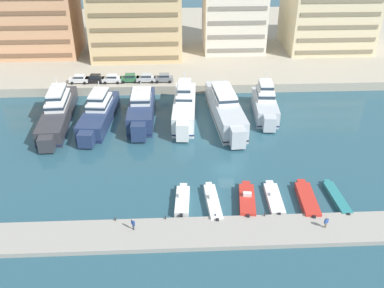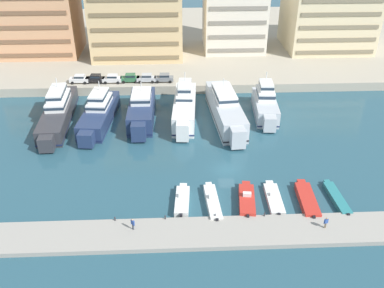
% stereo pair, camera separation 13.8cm
% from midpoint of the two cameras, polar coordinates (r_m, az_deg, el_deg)
% --- Properties ---
extents(ground_plane, '(400.00, 400.00, 0.00)m').
position_cam_midpoint_polar(ground_plane, '(67.30, 4.62, -3.50)').
color(ground_plane, '#285160').
extents(quay_promenade, '(180.00, 70.00, 1.90)m').
position_cam_midpoint_polar(quay_promenade, '(125.16, 1.13, 13.66)').
color(quay_promenade, '#ADA38E').
rests_on(quay_promenade, ground).
extents(pier_dock, '(120.00, 5.66, 0.64)m').
position_cam_midpoint_polar(pier_dock, '(55.87, 6.39, -11.59)').
color(pier_dock, '#9E998E').
rests_on(pier_dock, ground).
extents(yacht_charcoal_far_left, '(5.36, 23.04, 7.67)m').
position_cam_midpoint_polar(yacht_charcoal_far_left, '(84.15, -17.53, 4.17)').
color(yacht_charcoal_far_left, '#333338').
rests_on(yacht_charcoal_far_left, ground).
extents(yacht_navy_left, '(6.21, 19.27, 7.39)m').
position_cam_midpoint_polar(yacht_navy_left, '(81.77, -12.40, 4.07)').
color(yacht_navy_left, navy).
rests_on(yacht_navy_left, ground).
extents(yacht_navy_mid_left, '(4.71, 17.61, 6.83)m').
position_cam_midpoint_polar(yacht_navy_mid_left, '(81.36, -6.81, 4.52)').
color(yacht_navy_mid_left, navy).
rests_on(yacht_navy_mid_left, ground).
extents(yacht_white_center_left, '(5.14, 19.43, 8.36)m').
position_cam_midpoint_polar(yacht_white_center_left, '(81.51, -1.06, 5.06)').
color(yacht_white_center_left, white).
rests_on(yacht_white_center_left, ground).
extents(yacht_silver_center, '(6.18, 22.65, 7.24)m').
position_cam_midpoint_polar(yacht_silver_center, '(80.98, 4.43, 4.67)').
color(yacht_silver_center, silver).
rests_on(yacht_silver_center, ground).
extents(yacht_silver_center_right, '(4.91, 15.02, 8.17)m').
position_cam_midpoint_polar(yacht_silver_center_right, '(83.90, 9.67, 5.28)').
color(yacht_silver_center_right, silver).
rests_on(yacht_silver_center_right, ground).
extents(motorboat_white_far_left, '(2.33, 7.16, 1.53)m').
position_cam_midpoint_polar(motorboat_white_far_left, '(60.11, -1.34, -7.55)').
color(motorboat_white_far_left, white).
rests_on(motorboat_white_far_left, ground).
extents(motorboat_white_left, '(2.11, 8.44, 1.46)m').
position_cam_midpoint_polar(motorboat_white_left, '(59.93, 2.71, -7.74)').
color(motorboat_white_left, white).
rests_on(motorboat_white_left, ground).
extents(motorboat_red_mid_left, '(2.87, 7.84, 1.66)m').
position_cam_midpoint_polar(motorboat_red_mid_left, '(60.60, 7.28, -7.42)').
color(motorboat_red_mid_left, red).
rests_on(motorboat_red_mid_left, ground).
extents(motorboat_white_center_left, '(2.13, 7.83, 1.12)m').
position_cam_midpoint_polar(motorboat_white_center_left, '(61.77, 10.81, -7.14)').
color(motorboat_white_center_left, white).
rests_on(motorboat_white_center_left, ground).
extents(motorboat_red_center, '(2.52, 8.53, 1.03)m').
position_cam_midpoint_polar(motorboat_red_center, '(62.40, 15.03, -7.16)').
color(motorboat_red_center, red).
rests_on(motorboat_red_center, ground).
extents(motorboat_teal_center_right, '(1.89, 8.16, 0.84)m').
position_cam_midpoint_polar(motorboat_teal_center_right, '(64.10, 18.68, -6.84)').
color(motorboat_teal_center_right, teal).
rests_on(motorboat_teal_center_right, ground).
extents(car_white_far_left, '(4.16, 2.04, 1.80)m').
position_cam_midpoint_polar(car_white_far_left, '(96.00, -14.87, 8.41)').
color(car_white_far_left, white).
rests_on(car_white_far_left, quay_promenade).
extents(car_black_left, '(4.21, 2.15, 1.80)m').
position_cam_midpoint_polar(car_black_left, '(95.39, -12.85, 8.53)').
color(car_black_left, black).
rests_on(car_black_left, quay_promenade).
extents(car_white_mid_left, '(4.17, 2.07, 1.80)m').
position_cam_midpoint_polar(car_white_mid_left, '(94.60, -10.67, 8.58)').
color(car_white_mid_left, white).
rests_on(car_white_mid_left, quay_promenade).
extents(car_green_center_left, '(4.11, 1.93, 1.80)m').
position_cam_midpoint_polar(car_green_center_left, '(94.35, -8.34, 8.74)').
color(car_green_center_left, '#2D6642').
rests_on(car_green_center_left, quay_promenade).
extents(car_silver_center, '(4.13, 1.99, 1.80)m').
position_cam_midpoint_polar(car_silver_center, '(93.91, -6.17, 8.78)').
color(car_silver_center, '#B7BCC1').
rests_on(car_silver_center, quay_promenade).
extents(car_grey_center_right, '(4.13, 1.99, 1.80)m').
position_cam_midpoint_polar(car_grey_center_right, '(93.69, -3.82, 8.84)').
color(car_grey_center_right, slate).
rests_on(car_grey_center_right, quay_promenade).
extents(apartment_block_far_left, '(20.72, 14.55, 19.09)m').
position_cam_midpoint_polar(apartment_block_far_left, '(116.31, -20.17, 15.43)').
color(apartment_block_far_left, tan).
rests_on(apartment_block_far_left, quay_promenade).
extents(apartment_block_mid_left, '(15.44, 14.21, 26.15)m').
position_cam_midpoint_polar(apartment_block_mid_left, '(112.92, 5.63, 18.51)').
color(apartment_block_mid_left, silver).
rests_on(apartment_block_mid_left, quay_promenade).
extents(apartment_block_center_left, '(21.36, 17.95, 20.77)m').
position_cam_midpoint_polar(apartment_block_center_left, '(119.14, 17.66, 16.59)').
color(apartment_block_center_left, beige).
rests_on(apartment_block_center_left, quay_promenade).
extents(pedestrian_near_edge, '(0.62, 0.33, 1.65)m').
position_cam_midpoint_polar(pedestrian_near_edge, '(57.58, 17.40, -9.86)').
color(pedestrian_near_edge, '#7A6B56').
rests_on(pedestrian_near_edge, pier_dock).
extents(pedestrian_mid_deck, '(0.51, 0.49, 1.71)m').
position_cam_midpoint_polar(pedestrian_mid_deck, '(55.24, -7.93, -10.44)').
color(pedestrian_mid_deck, '#4C515B').
rests_on(pedestrian_mid_deck, pier_dock).
extents(bollard_west, '(0.20, 0.20, 0.61)m').
position_cam_midpoint_polar(bollard_west, '(57.36, -10.27, -9.77)').
color(bollard_west, '#2D2D33').
rests_on(bollard_west, pier_dock).
extents(bollard_west_mid, '(0.20, 0.20, 0.61)m').
position_cam_midpoint_polar(bollard_west_mid, '(56.81, -3.62, -9.70)').
color(bollard_west_mid, '#2D2D33').
rests_on(bollard_west_mid, pier_dock).
extents(bollard_east_mid, '(0.20, 0.20, 0.61)m').
position_cam_midpoint_polar(bollard_east_mid, '(57.02, 3.07, -9.51)').
color(bollard_east_mid, '#2D2D33').
rests_on(bollard_east_mid, pier_dock).
extents(bollard_east, '(0.20, 0.20, 0.61)m').
position_cam_midpoint_polar(bollard_east, '(57.96, 9.61, -9.19)').
color(bollard_east, '#2D2D33').
rests_on(bollard_east, pier_dock).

